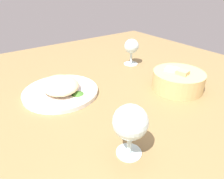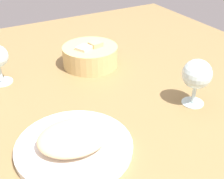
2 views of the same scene
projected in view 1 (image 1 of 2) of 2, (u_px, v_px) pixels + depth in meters
The scene contains 7 objects.
ground_plane at pixel (116, 98), 68.87cm from camera, with size 140.00×140.00×2.00cm, color olive.
plate at pixel (61, 92), 69.10cm from camera, with size 24.99×24.99×1.40cm, color white.
omelette at pixel (60, 85), 67.85cm from camera, with size 15.16×12.20×3.87cm, color beige.
lettuce_garnish at pixel (77, 93), 66.14cm from camera, with size 4.13×4.13×1.01cm, color #437B2C.
bread_basket at pixel (178, 80), 71.11cm from camera, with size 17.59×17.59×7.77cm.
wine_glass_near at pixel (130, 124), 41.85cm from camera, with size 7.58×7.58×12.46cm.
wine_glass_far at pixel (132, 48), 89.95cm from camera, with size 6.43×6.43×11.58cm.
Camera 1 is at (47.11, -35.79, 34.39)cm, focal length 32.71 mm.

